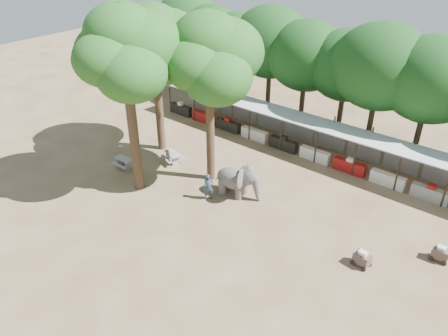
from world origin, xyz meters
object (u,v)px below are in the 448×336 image
Objects in this scene: yard_tree_back at (209,57)px; cart_front at (362,259)px; yard_tree_left at (155,44)px; yard_tree_center at (125,52)px; picnic_table_far at (173,156)px; cart_back at (440,253)px; elephant at (238,179)px; handler at (208,187)px; picnic_table_near at (124,161)px.

yard_tree_back is 10.92× the size of cart_front.
yard_tree_center is at bearing -59.04° from yard_tree_left.
picnic_table_far is 1.92× the size of cart_back.
picnic_table_far is at bearing -177.13° from cart_front.
yard_tree_left is 8.18m from picnic_table_far.
elephant is (5.92, 3.30, -7.99)m from yard_tree_center.
picnic_table_far is at bearing -178.61° from cart_back.
yard_tree_left is 5.95× the size of picnic_table_far.
cart_back is (21.18, 0.15, -7.75)m from yard_tree_left.
yard_tree_back is 6.20× the size of handler.
handler reaches higher than cart_front.
picnic_table_far is (2.21, 2.80, 0.01)m from picnic_table_near.
picnic_table_far is (-3.58, -0.25, -8.05)m from yard_tree_back.
cart_front is at bearing -138.32° from cart_back.
picnic_table_near is at bearing 161.19° from yard_tree_center.
yard_tree_left is 11.45m from elephant.
yard_tree_back reaches higher than cart_back.
yard_tree_left is at bearing 157.34° from elephant.
yard_tree_left is 6.09m from yard_tree_back.
cart_front is 4.33m from cart_back.
yard_tree_back is 8.81m from picnic_table_far.
yard_tree_center is at bearing -167.07° from cart_back.
picnic_table_far is 1.78× the size of cart_front.
yard_tree_back is 6.13× the size of picnic_table_far.
picnic_table_near is at bearing -176.74° from elephant.
handler is 1.90× the size of cart_back.
yard_tree_back is 17.24m from cart_back.
yard_tree_back reaches higher than yard_tree_left.
cart_front is (15.67, -1.63, -0.03)m from picnic_table_far.
yard_tree_left is 7.36× the size of picnic_table_near.
cart_back is at bearing 23.06° from picnic_table_far.
yard_tree_center is 11.58× the size of cart_front.
cart_front reaches higher than cart_back.
elephant reaches higher than cart_back.
yard_tree_left is 19.89m from cart_front.
elephant is 3.39× the size of cart_back.
yard_tree_back is at bearing -178.56° from cart_back.
picnic_table_far is 18.81m from cart_back.
yard_tree_center is 6.57× the size of handler.
elephant reaches higher than picnic_table_near.
elephant is 2.19× the size of picnic_table_near.
yard_tree_center is 9.21m from picnic_table_near.
yard_tree_left reaches higher than elephant.
picnic_table_near is (0.22, -4.05, -7.72)m from yard_tree_left.
cart_back is (13.45, 3.43, -0.47)m from handler.
yard_tree_left reaches higher than cart_back.
handler is 5.70m from picnic_table_far.
elephant is 9.28m from cart_front.
cart_back reaches higher than picnic_table_near.
yard_tree_left is 5.92m from yard_tree_center.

